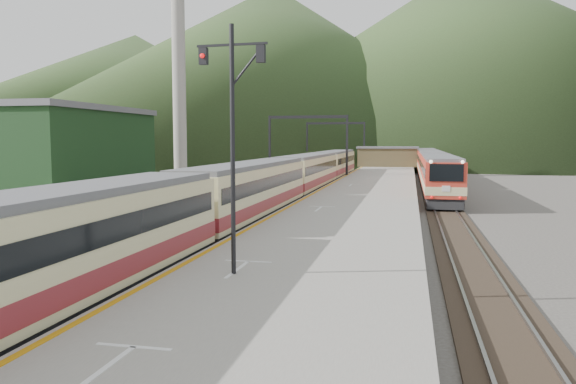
% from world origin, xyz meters
% --- Properties ---
extents(track_main, '(2.60, 200.00, 0.23)m').
position_xyz_m(track_main, '(0.00, 40.00, 0.07)').
color(track_main, black).
rests_on(track_main, ground).
extents(track_far, '(2.60, 200.00, 0.23)m').
position_xyz_m(track_far, '(-5.00, 40.00, 0.07)').
color(track_far, black).
rests_on(track_far, ground).
extents(track_second, '(2.60, 200.00, 0.23)m').
position_xyz_m(track_second, '(11.50, 40.00, 0.07)').
color(track_second, black).
rests_on(track_second, ground).
extents(platform, '(8.00, 100.00, 1.00)m').
position_xyz_m(platform, '(5.60, 38.00, 0.50)').
color(platform, gray).
rests_on(platform, ground).
extents(gantry_near, '(9.55, 0.25, 8.00)m').
position_xyz_m(gantry_near, '(-2.85, 55.00, 5.59)').
color(gantry_near, black).
rests_on(gantry_near, ground).
extents(gantry_far, '(9.55, 0.25, 8.00)m').
position_xyz_m(gantry_far, '(-2.85, 80.00, 5.59)').
color(gantry_far, black).
rests_on(gantry_far, ground).
extents(warehouse, '(14.50, 20.50, 8.60)m').
position_xyz_m(warehouse, '(-28.00, 42.00, 4.32)').
color(warehouse, black).
rests_on(warehouse, ground).
extents(smokestack, '(1.80, 1.80, 30.00)m').
position_xyz_m(smokestack, '(-22.00, 62.00, 15.00)').
color(smokestack, '#9E998E').
rests_on(smokestack, ground).
extents(station_shed, '(9.40, 4.40, 3.10)m').
position_xyz_m(station_shed, '(5.60, 78.00, 2.57)').
color(station_shed, brown).
rests_on(station_shed, platform).
extents(hill_a, '(180.00, 180.00, 60.00)m').
position_xyz_m(hill_a, '(-40.00, 190.00, 30.00)').
color(hill_a, '#314521').
rests_on(hill_a, ground).
extents(hill_b, '(220.00, 220.00, 75.00)m').
position_xyz_m(hill_b, '(30.00, 230.00, 37.50)').
color(hill_b, '#314521').
rests_on(hill_b, ground).
extents(hill_d, '(200.00, 200.00, 55.00)m').
position_xyz_m(hill_d, '(-120.00, 240.00, 27.50)').
color(hill_d, '#314521').
rests_on(hill_d, ground).
extents(main_train, '(2.77, 76.04, 3.38)m').
position_xyz_m(main_train, '(0.00, 30.02, 1.92)').
color(main_train, beige).
rests_on(main_train, track_main).
extents(second_train, '(2.78, 57.11, 3.40)m').
position_xyz_m(second_train, '(11.50, 57.89, 1.93)').
color(second_train, red).
rests_on(second_train, track_second).
extents(signal_mast, '(2.20, 0.29, 7.45)m').
position_xyz_m(signal_mast, '(3.85, 5.45, 5.52)').
color(signal_mast, black).
rests_on(signal_mast, platform).
extents(short_signal_a, '(0.26, 0.21, 2.27)m').
position_xyz_m(short_signal_a, '(-2.62, 3.86, 1.46)').
color(short_signal_a, black).
rests_on(short_signal_a, ground).
extents(short_signal_b, '(0.23, 0.18, 2.27)m').
position_xyz_m(short_signal_b, '(-2.31, 24.49, 1.46)').
color(short_signal_b, black).
rests_on(short_signal_b, ground).
extents(short_signal_c, '(0.25, 0.20, 2.27)m').
position_xyz_m(short_signal_c, '(-7.71, 17.78, 1.46)').
color(short_signal_c, black).
rests_on(short_signal_c, ground).
extents(worker, '(0.64, 0.43, 1.72)m').
position_xyz_m(worker, '(-3.32, 7.95, 0.86)').
color(worker, '#222230').
rests_on(worker, ground).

